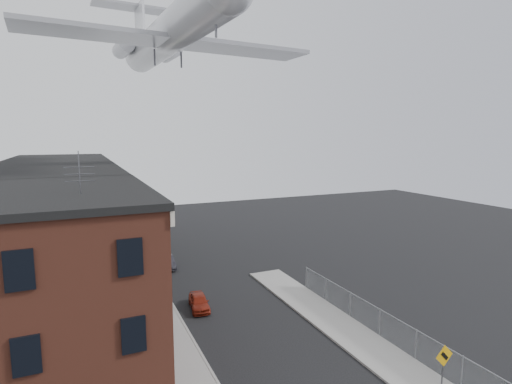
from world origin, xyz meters
TOP-DOWN VIEW (x-y plane):
  - sidewalk_left at (-5.50, 24.00)m, footprint 3.00×62.00m
  - sidewalk_right at (5.50, 6.00)m, footprint 3.00×26.00m
  - curb_left at (-4.05, 24.00)m, footprint 0.15×62.00m
  - curb_right at (4.05, 6.00)m, footprint 0.15×26.00m
  - corner_building at (-12.00, 7.00)m, footprint 10.31×12.30m
  - row_house_a at (-11.96, 16.50)m, footprint 11.98×7.00m
  - row_house_b at (-11.96, 23.50)m, footprint 11.98×7.00m
  - row_house_c at (-11.96, 30.50)m, footprint 11.98×7.00m
  - row_house_d at (-11.96, 37.50)m, footprint 11.98×7.00m
  - row_house_e at (-11.96, 44.50)m, footprint 11.98×7.00m
  - chainlink_fence at (7.00, 5.00)m, footprint 0.06×18.06m
  - warning_sign at (5.60, -1.03)m, footprint 1.10×0.11m
  - utility_pole at (-5.60, 18.00)m, footprint 1.80×0.26m
  - street_tree at (-5.27, 27.92)m, footprint 3.22×3.20m
  - car_near at (-2.37, 13.80)m, footprint 1.72×3.41m
  - car_mid at (-2.60, 24.22)m, footprint 1.26×3.52m
  - car_far at (-3.13, 29.95)m, footprint 1.94×3.94m
  - airplane at (-2.21, 22.30)m, footprint 24.13×27.55m

SIDE VIEW (x-z plane):
  - sidewalk_left at x=-5.50m, z-range 0.00..0.12m
  - sidewalk_right at x=5.50m, z-range 0.00..0.12m
  - curb_left at x=-4.05m, z-range 0.00..0.14m
  - curb_right at x=4.05m, z-range 0.00..0.14m
  - car_far at x=-3.13m, z-range 0.00..1.10m
  - car_near at x=-2.37m, z-range 0.00..1.11m
  - car_mid at x=-2.60m, z-range 0.00..1.16m
  - chainlink_fence at x=7.00m, z-range 0.05..1.95m
  - warning_sign at x=5.60m, z-range 0.48..3.28m
  - street_tree at x=-5.27m, z-range 0.85..6.05m
  - utility_pole at x=-5.60m, z-range 0.17..9.17m
  - row_house_a at x=-11.96m, z-range -0.02..10.28m
  - row_house_b at x=-11.96m, z-range -0.02..10.28m
  - row_house_c at x=-11.96m, z-range -0.02..10.28m
  - row_house_d at x=-11.96m, z-range -0.02..10.28m
  - row_house_e at x=-11.96m, z-range -0.02..10.28m
  - corner_building at x=-12.00m, z-range -0.91..11.24m
  - airplane at x=-2.21m, z-range 17.51..25.47m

